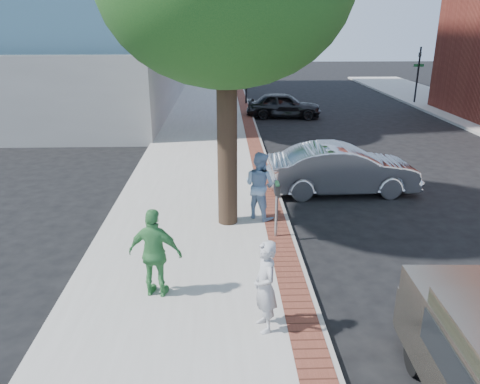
{
  "coord_description": "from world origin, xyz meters",
  "views": [
    {
      "loc": [
        -0.71,
        -9.87,
        5.28
      ],
      "look_at": [
        -0.29,
        1.38,
        1.2
      ],
      "focal_mm": 35.0,
      "sensor_mm": 36.0,
      "label": 1
    }
  ],
  "objects_px": {
    "person_green": "(155,253)",
    "bg_car": "(284,105)",
    "person_officer": "(260,185)",
    "person_gray": "(265,287)",
    "sedan_silver": "(342,169)",
    "parking_meter": "(277,198)"
  },
  "relations": [
    {
      "from": "sedan_silver",
      "to": "bg_car",
      "type": "height_order",
      "value": "sedan_silver"
    },
    {
      "from": "parking_meter",
      "to": "bg_car",
      "type": "height_order",
      "value": "parking_meter"
    },
    {
      "from": "person_green",
      "to": "parking_meter",
      "type": "bearing_deg",
      "value": -123.45
    },
    {
      "from": "person_gray",
      "to": "sedan_silver",
      "type": "xyz_separation_m",
      "value": [
        3.19,
        7.41,
        -0.2
      ]
    },
    {
      "from": "person_officer",
      "to": "person_green",
      "type": "height_order",
      "value": "person_officer"
    },
    {
      "from": "person_gray",
      "to": "person_officer",
      "type": "xyz_separation_m",
      "value": [
        0.29,
        5.06,
        0.09
      ]
    },
    {
      "from": "person_green",
      "to": "bg_car",
      "type": "bearing_deg",
      "value": -92.22
    },
    {
      "from": "person_green",
      "to": "bg_car",
      "type": "xyz_separation_m",
      "value": [
        4.95,
        19.25,
        -0.33
      ]
    },
    {
      "from": "person_gray",
      "to": "sedan_silver",
      "type": "distance_m",
      "value": 8.07
    },
    {
      "from": "person_officer",
      "to": "sedan_silver",
      "type": "height_order",
      "value": "person_officer"
    },
    {
      "from": "parking_meter",
      "to": "person_officer",
      "type": "relative_size",
      "value": 0.78
    },
    {
      "from": "parking_meter",
      "to": "sedan_silver",
      "type": "bearing_deg",
      "value": 54.74
    },
    {
      "from": "sedan_silver",
      "to": "person_gray",
      "type": "bearing_deg",
      "value": 154.92
    },
    {
      "from": "person_gray",
      "to": "sedan_silver",
      "type": "bearing_deg",
      "value": 143.27
    },
    {
      "from": "person_gray",
      "to": "person_green",
      "type": "height_order",
      "value": "person_green"
    },
    {
      "from": "person_officer",
      "to": "bg_car",
      "type": "relative_size",
      "value": 0.43
    },
    {
      "from": "parking_meter",
      "to": "person_officer",
      "type": "height_order",
      "value": "person_officer"
    },
    {
      "from": "parking_meter",
      "to": "bg_car",
      "type": "relative_size",
      "value": 0.34
    },
    {
      "from": "person_gray",
      "to": "bg_car",
      "type": "xyz_separation_m",
      "value": [
        2.91,
        20.43,
        -0.26
      ]
    },
    {
      "from": "person_gray",
      "to": "person_green",
      "type": "distance_m",
      "value": 2.36
    },
    {
      "from": "person_green",
      "to": "bg_car",
      "type": "height_order",
      "value": "person_green"
    },
    {
      "from": "person_officer",
      "to": "sedan_silver",
      "type": "distance_m",
      "value": 3.74
    }
  ]
}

